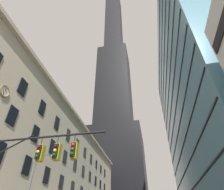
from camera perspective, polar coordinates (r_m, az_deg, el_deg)
station_building at (r=44.02m, az=-22.21°, el=-21.35°), size 17.25×68.63×22.69m
dark_skyscraper at (r=116.13m, az=0.81°, el=-3.42°), size 29.96×29.96×216.90m
glass_office_midrise at (r=50.68m, az=29.18°, el=-2.43°), size 19.52×51.12×52.42m
traffic_signal_mast at (r=13.43m, az=-23.50°, el=-18.43°), size 8.69×0.63×7.00m
street_lamppost at (r=23.25m, az=-23.53°, el=-25.04°), size 2.43×0.32×8.72m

